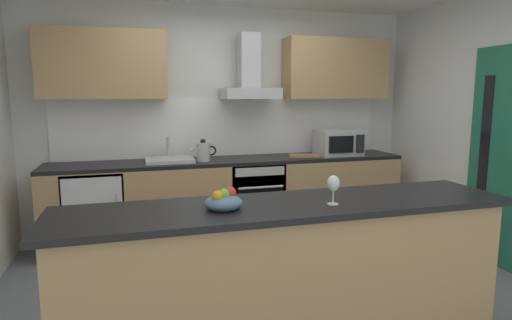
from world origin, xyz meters
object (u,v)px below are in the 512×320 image
kettle (203,151)px  chopping_board (304,156)px  oven (253,197)px  sink (169,159)px  refrigerator (96,211)px  range_hood (249,78)px  microwave (338,143)px  wine_glass (333,184)px  fruit_bowl (224,201)px

kettle → chopping_board: 1.17m
oven → sink: sink is taller
refrigerator → range_hood: (1.68, 0.13, 1.36)m
microwave → refrigerator: bearing=179.5°
kettle → refrigerator: bearing=178.4°
chopping_board → microwave: bearing=-0.6°
wine_glass → fruit_bowl: size_ratio=0.81×
sink → kettle: sink is taller
fruit_bowl → kettle: bearing=83.9°
oven → fruit_bowl: fruit_bowl is taller
refrigerator → range_hood: 2.16m
oven → kettle: size_ratio=2.77×
microwave → wine_glass: bearing=-117.9°
oven → chopping_board: (0.61, -0.02, 0.45)m
oven → kettle: 0.78m
wine_glass → chopping_board: (0.75, 2.24, -0.16)m
refrigerator → fruit_bowl: 2.41m
microwave → sink: size_ratio=1.00×
fruit_bowl → chopping_board: size_ratio=0.65×
range_hood → wine_glass: bearing=-93.4°
oven → fruit_bowl: size_ratio=3.64×
refrigerator → chopping_board: size_ratio=2.50×
microwave → chopping_board: bearing=179.4°
microwave → chopping_board: size_ratio=1.47×
oven → sink: bearing=179.3°
oven → range_hood: bearing=90.0°
refrigerator → chopping_board: bearing=-0.5°
oven → fruit_bowl: bearing=-110.0°
sink → refrigerator: bearing=-179.0°
microwave → kettle: size_ratio=1.73×
sink → fruit_bowl: bearing=-86.7°
sink → oven: bearing=-0.7°
wine_glass → chopping_board: 2.37m
kettle → wine_glass: bearing=-79.4°
fruit_bowl → chopping_board: (1.40, 2.15, -0.08)m
range_hood → chopping_board: bearing=-14.2°
microwave → chopping_board: 0.46m
oven → kettle: kettle is taller
oven → sink: size_ratio=1.60×
sink → kettle: size_ratio=1.73×
microwave → wine_glass: 2.53m
range_hood → oven: bearing=-90.0°
microwave → oven: bearing=178.5°
microwave → range_hood: bearing=171.4°
oven → fruit_bowl: 2.38m
kettle → fruit_bowl: bearing=-96.1°
sink → fruit_bowl: size_ratio=2.27×
refrigerator → fruit_bowl: fruit_bowl is taller
oven → refrigerator: (-1.68, -0.00, -0.03)m
refrigerator → microwave: size_ratio=1.70×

